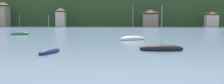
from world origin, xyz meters
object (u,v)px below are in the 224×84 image
object	(u,v)px
shore_building_eastcentral	(211,19)
sailboat_mid_1	(49,52)
sailboat_far_2	(133,39)
sailboat_mid_10	(161,48)
shore_building_west	(3,15)
shore_building_central	(150,18)
sailboat_far_8	(20,34)
shore_building_westcentral	(61,18)

from	to	relation	value
shore_building_eastcentral	sailboat_mid_1	xyz separation A→B (m)	(-42.77, -71.61, -2.75)
sailboat_far_2	sailboat_mid_10	xyz separation A→B (m)	(3.18, -14.23, 0.02)
shore_building_west	shore_building_central	size ratio (longest dim) A/B	1.43
shore_building_central	shore_building_eastcentral	world-z (taller)	shore_building_central
sailboat_far_8	sailboat_mid_10	world-z (taller)	sailboat_mid_10
shore_building_westcentral	shore_building_eastcentral	world-z (taller)	shore_building_westcentral
shore_building_west	shore_building_westcentral	distance (m)	23.30
shore_building_eastcentral	shore_building_westcentral	bearing A→B (deg)	179.76
shore_building_central	sailboat_far_2	world-z (taller)	shore_building_central
sailboat_mid_10	shore_building_westcentral	bearing A→B (deg)	112.62
shore_building_westcentral	sailboat_mid_1	xyz separation A→B (m)	(15.39, -71.85, -3.37)
sailboat_mid_1	sailboat_far_8	distance (m)	32.13
shore_building_west	sailboat_mid_1	xyz separation A→B (m)	(38.65, -72.58, -4.52)
shore_building_westcentral	sailboat_far_8	bearing A→B (deg)	-89.24
sailboat_mid_1	sailboat_far_2	distance (m)	20.23
shore_building_west	shore_building_central	xyz separation A→B (m)	(58.15, -0.64, -1.43)
shore_building_westcentral	sailboat_mid_1	size ratio (longest dim) A/B	1.52
shore_building_eastcentral	sailboat_far_2	size ratio (longest dim) A/B	0.92
shore_building_westcentral	sailboat_far_8	distance (m)	43.47
shore_building_west	sailboat_mid_10	world-z (taller)	shore_building_west
sailboat_mid_10	shore_building_eastcentral	bearing A→B (deg)	66.80
sailboat_mid_1	sailboat_far_2	xyz separation A→B (m)	(10.71, 17.17, 0.04)
sailboat_mid_1	sailboat_far_2	size ratio (longest dim) A/B	0.73
shore_building_westcentral	sailboat_far_2	world-z (taller)	shore_building_westcentral
sailboat_mid_1	sailboat_far_8	xyz separation A→B (m)	(-14.81, 28.51, 0.04)
sailboat_far_8	shore_building_central	bearing A→B (deg)	-140.72
shore_building_west	sailboat_mid_1	bearing A→B (deg)	-61.97
shore_building_central	sailboat_far_8	size ratio (longest dim) A/B	1.32
shore_building_westcentral	sailboat_mid_1	world-z (taller)	shore_building_westcentral
shore_building_eastcentral	sailboat_far_8	distance (m)	71.97
sailboat_mid_1	sailboat_far_8	world-z (taller)	sailboat_far_8
shore_building_westcentral	sailboat_far_2	size ratio (longest dim) A/B	1.11
sailboat_mid_10	sailboat_mid_1	bearing A→B (deg)	-168.45
shore_building_westcentral	shore_building_central	world-z (taller)	shore_building_westcentral
sailboat_far_2	sailboat_mid_10	world-z (taller)	sailboat_far_2
shore_building_westcentral	shore_building_central	size ratio (longest dim) A/B	1.09
sailboat_mid_1	sailboat_mid_10	size ratio (longest dim) A/B	0.79
shore_building_west	shore_building_eastcentral	xyz separation A→B (m)	(81.41, -0.97, -1.77)
shore_building_eastcentral	sailboat_mid_10	xyz separation A→B (m)	(-28.87, -68.67, -2.68)
shore_building_westcentral	shore_building_west	bearing A→B (deg)	178.20
sailboat_far_8	sailboat_mid_10	distance (m)	38.44
sailboat_mid_1	sailboat_mid_10	world-z (taller)	sailboat_mid_10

